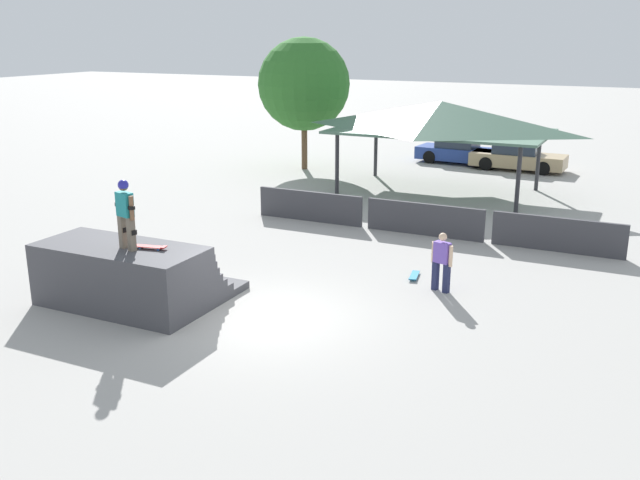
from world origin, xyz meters
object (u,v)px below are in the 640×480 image
object	(u,v)px
skateboard_on_deck	(151,247)
parked_car_tan	(518,157)
skater_on_deck	(125,210)
bystander_walking	(442,259)
parked_car_blue	(459,151)
tree_beside_pavilion	(304,84)
skateboard_on_ground	(414,276)

from	to	relation	value
skateboard_on_deck	parked_car_tan	xyz separation A→B (m)	(4.22, 21.98, -0.98)
skater_on_deck	skateboard_on_deck	distance (m)	1.04
bystander_walking	skateboard_on_deck	bearing A→B (deg)	53.86
skater_on_deck	parked_car_blue	distance (m)	22.95
skater_on_deck	tree_beside_pavilion	world-z (taller)	tree_beside_pavilion
bystander_walking	parked_car_blue	world-z (taller)	bystander_walking
tree_beside_pavilion	parked_car_tan	world-z (taller)	tree_beside_pavilion
skateboard_on_ground	parked_car_blue	distance (m)	18.03
tree_beside_pavilion	parked_car_blue	xyz separation A→B (m)	(6.27, 4.78, -3.41)
skateboard_on_ground	parked_car_tan	distance (m)	17.09
skater_on_deck	skateboard_on_ground	world-z (taller)	skater_on_deck
skater_on_deck	tree_beside_pavilion	size ratio (longest dim) A/B	0.27
skateboard_on_ground	parked_car_blue	xyz separation A→B (m)	(-3.62, 17.66, 0.54)
tree_beside_pavilion	parked_car_blue	bearing A→B (deg)	37.28
tree_beside_pavilion	skateboard_on_deck	bearing A→B (deg)	-74.04
skater_on_deck	tree_beside_pavilion	xyz separation A→B (m)	(-4.61, 18.03, 1.54)
skateboard_on_deck	parked_car_blue	world-z (taller)	skateboard_on_deck
parked_car_blue	parked_car_tan	size ratio (longest dim) A/B	0.96
skater_on_deck	parked_car_blue	bearing A→B (deg)	101.59
skater_on_deck	tree_beside_pavilion	bearing A→B (deg)	120.11
skateboard_on_deck	parked_car_blue	size ratio (longest dim) A/B	0.19
skater_on_deck	bystander_walking	size ratio (longest dim) A/B	1.07
bystander_walking	parked_car_tan	world-z (taller)	bystander_walking
skateboard_on_ground	tree_beside_pavilion	xyz separation A→B (m)	(-9.89, 12.88, 3.95)
tree_beside_pavilion	skateboard_on_ground	bearing A→B (deg)	-52.48
skater_on_deck	skateboard_on_deck	size ratio (longest dim) A/B	2.04
skateboard_on_ground	tree_beside_pavilion	world-z (taller)	tree_beside_pavilion
parked_car_blue	skateboard_on_ground	bearing A→B (deg)	-73.73
tree_beside_pavilion	parked_car_tan	xyz separation A→B (m)	(9.31, 4.19, -3.41)
bystander_walking	tree_beside_pavilion	bearing A→B (deg)	-33.93
skateboard_on_ground	skater_on_deck	bearing A→B (deg)	-56.43
skateboard_on_deck	skateboard_on_ground	xyz separation A→B (m)	(4.80, 4.90, -1.52)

